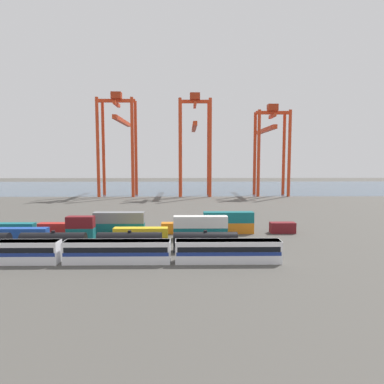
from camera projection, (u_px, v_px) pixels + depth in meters
The scene contains 21 objects.
ground_plane at pixel (157, 211), 118.97m from camera, with size 420.00×420.00×0.00m, color #4C4944.
harbour_water at pixel (171, 187), 220.51m from camera, with size 400.00×110.00×0.01m, color #384C60.
passenger_train at pixel (117, 251), 59.81m from camera, with size 56.60×3.14×3.90m.
freight_tank_row at pixel (92, 242), 66.74m from camera, with size 56.32×2.73×4.19m.
shipping_container_0 at pixel (21, 234), 77.21m from camera, with size 12.10×2.44×2.60m, color #1C4299.
shipping_container_1 at pixel (81, 234), 77.42m from camera, with size 6.04×2.44×2.60m, color #146066.
shipping_container_2 at pixel (80, 222), 77.17m from camera, with size 6.04×2.44×2.60m, color maroon.
shipping_container_3 at pixel (141, 233), 77.62m from camera, with size 12.10×2.44×2.60m, color gold.
shipping_container_4 at pixel (200, 233), 77.83m from camera, with size 12.10×2.44×2.60m, color #146066.
shipping_container_5 at pixel (200, 222), 77.58m from camera, with size 12.10×2.44×2.60m, color silver.
shipping_container_6 at pixel (9, 228), 83.04m from camera, with size 12.10×2.44×2.60m, color #146066.
shipping_container_7 at pixel (64, 228), 83.24m from camera, with size 12.10×2.44×2.60m, color #AD211C.
shipping_container_8 at pixel (119, 228), 83.44m from camera, with size 12.10×2.44×2.60m, color #146066.
shipping_container_9 at pixel (119, 218), 83.19m from camera, with size 12.10×2.44×2.60m, color slate.
shipping_container_10 at pixel (174, 228), 83.65m from camera, with size 6.04×2.44×2.60m, color orange.
shipping_container_11 at pixel (228, 228), 83.85m from camera, with size 12.10×2.44×2.60m, color orange.
shipping_container_12 at pixel (228, 217), 83.60m from camera, with size 12.10×2.44×2.60m, color #146066.
shipping_container_13 at pixel (282, 228), 84.05m from camera, with size 6.04×2.44×2.60m, color maroon.
gantry_crane_west at pixel (119, 133), 170.22m from camera, with size 17.79×41.51×49.72m.
gantry_crane_central at pixel (195, 135), 170.96m from camera, with size 15.69×41.94×49.42m.
gantry_crane_east at pixel (270, 140), 171.83m from camera, with size 16.24×40.51×44.24m.
Camera 1 is at (10.06, -77.97, 17.92)m, focal length 32.38 mm.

